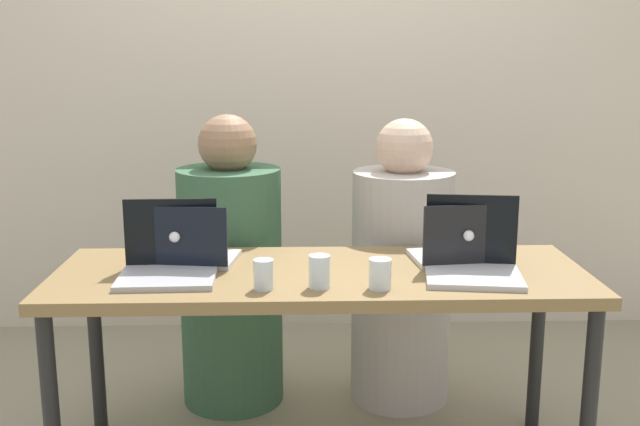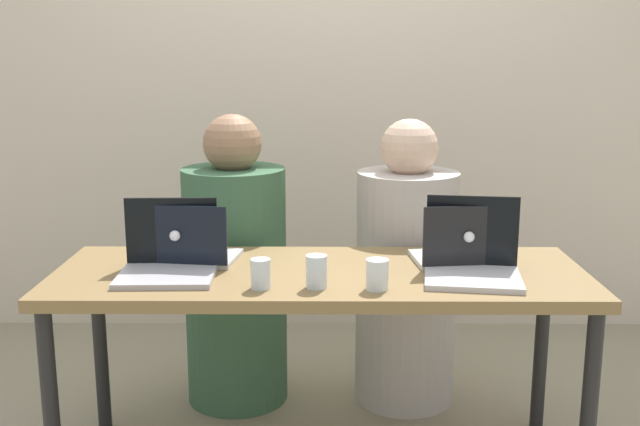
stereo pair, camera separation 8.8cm
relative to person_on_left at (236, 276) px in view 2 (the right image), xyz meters
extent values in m
cube|color=beige|center=(0.34, 0.90, 0.69)|extent=(4.52, 0.10, 2.43)
cube|color=olive|center=(0.34, -0.53, 0.16)|extent=(1.74, 0.61, 0.04)
cylinder|color=black|center=(-0.48, -0.79, -0.19)|extent=(0.05, 0.05, 0.66)
cylinder|color=black|center=(1.16, -0.79, -0.19)|extent=(0.05, 0.05, 0.66)
cylinder|color=black|center=(-0.48, -0.28, -0.19)|extent=(0.05, 0.05, 0.66)
cylinder|color=black|center=(1.16, -0.28, -0.19)|extent=(0.05, 0.05, 0.66)
cylinder|color=#396142|center=(0.00, 0.00, -0.04)|extent=(0.45, 0.45, 0.96)
sphere|color=#997051|center=(0.00, 0.00, 0.54)|extent=(0.23, 0.23, 0.23)
cylinder|color=#B9B0A7|center=(0.69, 0.00, -0.05)|extent=(0.46, 0.46, 0.95)
sphere|color=beige|center=(0.69, 0.00, 0.52)|extent=(0.22, 0.22, 0.22)
cube|color=#B2B0B6|center=(-0.14, -0.63, 0.19)|extent=(0.31, 0.25, 0.02)
cube|color=black|center=(-0.14, -0.50, 0.31)|extent=(0.30, 0.02, 0.22)
sphere|color=white|center=(-0.14, -0.49, 0.31)|extent=(0.04, 0.04, 0.04)
cube|color=silver|center=(0.82, -0.64, 0.19)|extent=(0.33, 0.29, 0.02)
cube|color=black|center=(0.84, -0.51, 0.32)|extent=(0.29, 0.05, 0.23)
sphere|color=white|center=(0.84, -0.50, 0.32)|extent=(0.04, 0.04, 0.04)
cube|color=silver|center=(0.81, -0.42, 0.19)|extent=(0.32, 0.25, 0.02)
cube|color=black|center=(0.82, -0.53, 0.30)|extent=(0.30, 0.04, 0.20)
sphere|color=white|center=(0.82, -0.54, 0.30)|extent=(0.04, 0.04, 0.04)
cube|color=silver|center=(-0.11, -0.40, 0.19)|extent=(0.37, 0.26, 0.02)
cube|color=black|center=(-0.13, -0.51, 0.30)|extent=(0.34, 0.06, 0.20)
sphere|color=white|center=(-0.13, -0.53, 0.30)|extent=(0.04, 0.04, 0.04)
cylinder|color=silver|center=(0.33, -0.71, 0.23)|extent=(0.07, 0.07, 0.10)
cylinder|color=silver|center=(0.33, -0.71, 0.21)|extent=(0.06, 0.06, 0.06)
cylinder|color=silver|center=(0.17, -0.72, 0.23)|extent=(0.06, 0.06, 0.09)
cylinder|color=silver|center=(0.17, -0.72, 0.21)|extent=(0.05, 0.05, 0.05)
cylinder|color=white|center=(0.52, -0.73, 0.23)|extent=(0.07, 0.07, 0.09)
cylinder|color=silver|center=(0.52, -0.73, 0.21)|extent=(0.06, 0.06, 0.05)
camera|label=1|loc=(0.27, -2.88, 0.89)|focal=42.00mm
camera|label=2|loc=(0.36, -2.88, 0.89)|focal=42.00mm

